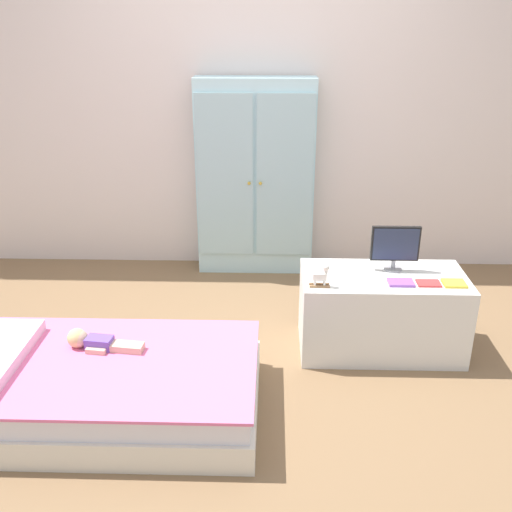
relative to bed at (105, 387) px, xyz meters
name	(u,v)px	position (x,y,z in m)	size (l,w,h in m)	color
ground_plane	(245,375)	(0.67, 0.33, -0.15)	(10.00, 10.00, 0.02)	brown
back_wall	(254,86)	(0.67, 1.91, 1.21)	(6.40, 0.05, 2.70)	silver
bed	(105,387)	(0.00, 0.00, 0.00)	(1.50, 0.87, 0.28)	silver
doll	(91,341)	(-0.09, 0.14, 0.18)	(0.39, 0.14, 0.10)	#6B4CB2
wardrobe	(255,178)	(0.68, 1.75, 0.58)	(0.85, 0.24, 1.43)	silver
tv_stand	(381,312)	(1.44, 0.62, 0.10)	(0.92, 0.47, 0.47)	silver
tv_monitor	(395,245)	(1.51, 0.70, 0.48)	(0.27, 0.10, 0.26)	#99999E
rocking_horse_toy	(322,276)	(1.08, 0.47, 0.40)	(0.11, 0.04, 0.13)	#8E6642
book_purple	(401,283)	(1.51, 0.52, 0.34)	(0.14, 0.10, 0.01)	#8E51B2
book_red	(429,283)	(1.66, 0.52, 0.34)	(0.13, 0.09, 0.01)	#CC3838
book_yellow	(454,283)	(1.80, 0.52, 0.34)	(0.12, 0.10, 0.01)	gold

